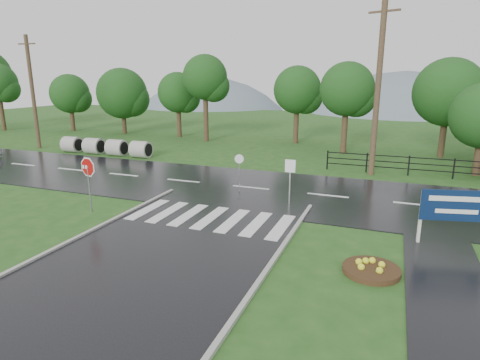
% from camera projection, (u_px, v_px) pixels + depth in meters
% --- Properties ---
extents(ground, '(120.00, 120.00, 0.00)m').
position_uv_depth(ground, '(139.00, 273.00, 11.95)').
color(ground, '#234E1A').
rests_on(ground, ground).
extents(main_road, '(90.00, 8.00, 0.04)m').
position_uv_depth(main_road, '(251.00, 188.00, 21.00)').
color(main_road, black).
rests_on(main_road, ground).
extents(walkway, '(2.20, 11.00, 0.04)m').
position_uv_depth(walkway, '(441.00, 262.00, 12.63)').
color(walkway, black).
rests_on(walkway, ground).
extents(crosswalk, '(6.50, 2.80, 0.02)m').
position_uv_depth(crosswalk, '(210.00, 218.00, 16.46)').
color(crosswalk, silver).
rests_on(crosswalk, ground).
extents(fence_west, '(9.58, 0.08, 1.20)m').
position_uv_depth(fence_west, '(409.00, 164.00, 23.56)').
color(fence_west, black).
rests_on(fence_west, ground).
extents(hills, '(102.00, 48.00, 48.00)m').
position_uv_depth(hills, '(368.00, 196.00, 73.40)').
color(hills, slate).
rests_on(hills, ground).
extents(treeline, '(83.20, 5.20, 10.00)m').
position_uv_depth(treeline, '(318.00, 147.00, 33.31)').
color(treeline, '#133F13').
rests_on(treeline, ground).
extents(culvert_pipes, '(7.60, 1.20, 1.20)m').
position_uv_depth(culvert_pipes, '(105.00, 147.00, 29.99)').
color(culvert_pipes, '#9E9B93').
rests_on(culvert_pipes, ground).
extents(stop_sign, '(1.12, 0.23, 2.56)m').
position_uv_depth(stop_sign, '(88.00, 172.00, 16.89)').
color(stop_sign, '#939399').
rests_on(stop_sign, ground).
extents(estate_billboard, '(2.28, 0.59, 2.04)m').
position_uv_depth(estate_billboard, '(457.00, 209.00, 13.35)').
color(estate_billboard, silver).
rests_on(estate_billboard, ground).
extents(flower_bed, '(1.69, 1.69, 0.34)m').
position_uv_depth(flower_bed, '(371.00, 269.00, 11.91)').
color(flower_bed, '#332111').
rests_on(flower_bed, ground).
extents(reg_sign_small, '(0.47, 0.06, 2.11)m').
position_uv_depth(reg_sign_small, '(290.00, 173.00, 17.89)').
color(reg_sign_small, '#939399').
rests_on(reg_sign_small, ground).
extents(reg_sign_round, '(0.44, 0.16, 1.95)m').
position_uv_depth(reg_sign_round, '(239.00, 168.00, 20.00)').
color(reg_sign_round, '#939399').
rests_on(reg_sign_round, ground).
extents(utility_pole_west, '(1.58, 0.30, 8.85)m').
position_uv_depth(utility_pole_west, '(33.00, 92.00, 31.93)').
color(utility_pole_west, '#473523').
rests_on(utility_pole_west, ground).
extents(utility_pole_east, '(1.70, 0.68, 9.90)m').
position_uv_depth(utility_pole_east, '(378.00, 89.00, 22.75)').
color(utility_pole_east, '#473523').
rests_on(utility_pole_east, ground).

